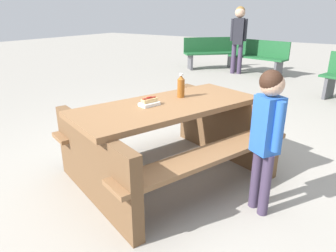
{
  "coord_description": "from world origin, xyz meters",
  "views": [
    {
      "loc": [
        2.32,
        1.56,
        1.57
      ],
      "look_at": [
        0.0,
        0.0,
        0.52
      ],
      "focal_mm": 33.12,
      "sensor_mm": 36.0,
      "label": 1
    }
  ],
  "objects_px": {
    "soda_bottle": "(181,86)",
    "park_bench_far": "(210,52)",
    "picnic_table": "(168,134)",
    "hotdog_tray": "(149,102)",
    "child_in_coat": "(267,126)",
    "park_bench_mid": "(259,56)",
    "bystander_adult": "(239,32)"
  },
  "relations": [
    {
      "from": "soda_bottle",
      "to": "park_bench_far",
      "type": "height_order",
      "value": "soda_bottle"
    },
    {
      "from": "picnic_table",
      "to": "park_bench_far",
      "type": "xyz_separation_m",
      "value": [
        -5.75,
        -2.42,
        0.0
      ]
    },
    {
      "from": "hotdog_tray",
      "to": "park_bench_far",
      "type": "height_order",
      "value": "park_bench_far"
    },
    {
      "from": "hotdog_tray",
      "to": "soda_bottle",
      "type": "bearing_deg",
      "value": 168.05
    },
    {
      "from": "hotdog_tray",
      "to": "picnic_table",
      "type": "bearing_deg",
      "value": 144.22
    },
    {
      "from": "soda_bottle",
      "to": "child_in_coat",
      "type": "height_order",
      "value": "child_in_coat"
    },
    {
      "from": "picnic_table",
      "to": "park_bench_mid",
      "type": "xyz_separation_m",
      "value": [
        -5.68,
        -1.01,
        0.0
      ]
    },
    {
      "from": "picnic_table",
      "to": "child_in_coat",
      "type": "distance_m",
      "value": 1.01
    },
    {
      "from": "hotdog_tray",
      "to": "park_bench_mid",
      "type": "relative_size",
      "value": 0.13
    },
    {
      "from": "hotdog_tray",
      "to": "bystander_adult",
      "type": "xyz_separation_m",
      "value": [
        -5.58,
        -1.39,
        0.28
      ]
    },
    {
      "from": "soda_bottle",
      "to": "bystander_adult",
      "type": "xyz_separation_m",
      "value": [
        -5.17,
        -1.48,
        0.2
      ]
    },
    {
      "from": "park_bench_far",
      "to": "picnic_table",
      "type": "bearing_deg",
      "value": 22.81
    },
    {
      "from": "child_in_coat",
      "to": "park_bench_far",
      "type": "distance_m",
      "value": 6.74
    },
    {
      "from": "picnic_table",
      "to": "park_bench_far",
      "type": "height_order",
      "value": "park_bench_far"
    },
    {
      "from": "park_bench_mid",
      "to": "park_bench_far",
      "type": "bearing_deg",
      "value": -92.93
    },
    {
      "from": "picnic_table",
      "to": "soda_bottle",
      "type": "relative_size",
      "value": 9.03
    },
    {
      "from": "hotdog_tray",
      "to": "bystander_adult",
      "type": "relative_size",
      "value": 0.12
    },
    {
      "from": "picnic_table",
      "to": "park_bench_mid",
      "type": "relative_size",
      "value": 1.39
    },
    {
      "from": "park_bench_mid",
      "to": "park_bench_far",
      "type": "xyz_separation_m",
      "value": [
        -0.07,
        -1.41,
        0.0
      ]
    },
    {
      "from": "child_in_coat",
      "to": "park_bench_mid",
      "type": "height_order",
      "value": "child_in_coat"
    },
    {
      "from": "hotdog_tray",
      "to": "park_bench_far",
      "type": "xyz_separation_m",
      "value": [
        -5.9,
        -2.31,
        -0.33
      ]
    },
    {
      "from": "soda_bottle",
      "to": "hotdog_tray",
      "type": "relative_size",
      "value": 1.18
    },
    {
      "from": "park_bench_far",
      "to": "bystander_adult",
      "type": "height_order",
      "value": "bystander_adult"
    },
    {
      "from": "hotdog_tray",
      "to": "child_in_coat",
      "type": "xyz_separation_m",
      "value": [
        -0.07,
        1.06,
        -0.03
      ]
    },
    {
      "from": "picnic_table",
      "to": "child_in_coat",
      "type": "relative_size",
      "value": 1.83
    },
    {
      "from": "picnic_table",
      "to": "child_in_coat",
      "type": "bearing_deg",
      "value": 85.3
    },
    {
      "from": "picnic_table",
      "to": "bystander_adult",
      "type": "distance_m",
      "value": 5.66
    },
    {
      "from": "child_in_coat",
      "to": "bystander_adult",
      "type": "height_order",
      "value": "bystander_adult"
    },
    {
      "from": "picnic_table",
      "to": "park_bench_far",
      "type": "distance_m",
      "value": 6.24
    },
    {
      "from": "picnic_table",
      "to": "park_bench_mid",
      "type": "height_order",
      "value": "park_bench_mid"
    },
    {
      "from": "hotdog_tray",
      "to": "park_bench_mid",
      "type": "height_order",
      "value": "park_bench_mid"
    },
    {
      "from": "soda_bottle",
      "to": "park_bench_far",
      "type": "bearing_deg",
      "value": -156.39
    }
  ]
}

